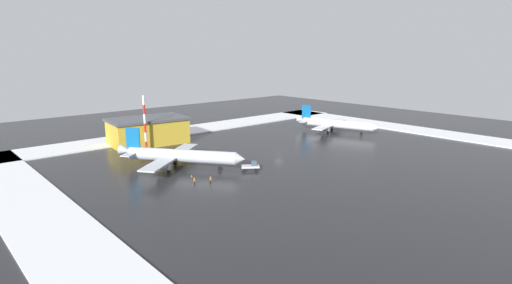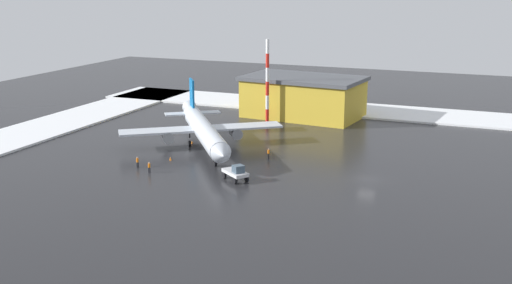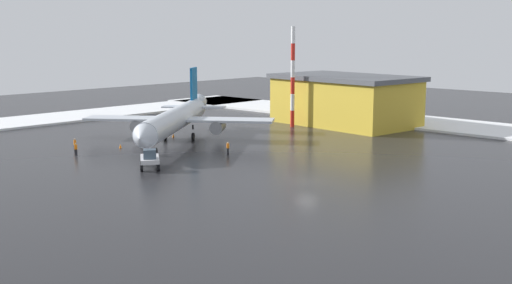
{
  "view_description": "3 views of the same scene",
  "coord_description": "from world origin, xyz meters",
  "px_view_note": "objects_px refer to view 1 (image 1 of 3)",
  "views": [
    {
      "loc": [
        83.19,
        82.84,
        29.98
      ],
      "look_at": [
        9.53,
        0.32,
        5.16
      ],
      "focal_mm": 28.0,
      "sensor_mm": 36.0,
      "label": 1
    },
    {
      "loc": [
        -19.29,
        90.81,
        29.06
      ],
      "look_at": [
        16.65,
        2.94,
        4.85
      ],
      "focal_mm": 45.0,
      "sensor_mm": 36.0,
      "label": 2
    },
    {
      "loc": [
        -43.2,
        54.08,
        16.18
      ],
      "look_at": [
        12.6,
        -5.25,
        2.27
      ],
      "focal_mm": 45.0,
      "sensor_mm": 36.0,
      "label": 3
    }
  ],
  "objects_px": {
    "airplane_distant_tail": "(179,156)",
    "pushback_tug": "(251,166)",
    "traffic_cone_mid_line": "(162,168)",
    "antenna_mast": "(145,123)",
    "airplane_foreground_jet": "(335,124)",
    "traffic_cone_near_nose": "(192,176)",
    "ground_crew_by_nose_gear": "(194,181)",
    "cargo_hangar": "(148,131)",
    "ground_crew_near_tug": "(211,180)",
    "ground_crew_mid_apron": "(222,157)"
  },
  "relations": [
    {
      "from": "ground_crew_near_tug",
      "to": "traffic_cone_near_nose",
      "type": "height_order",
      "value": "ground_crew_near_tug"
    },
    {
      "from": "cargo_hangar",
      "to": "ground_crew_by_nose_gear",
      "type": "bearing_deg",
      "value": 81.07
    },
    {
      "from": "airplane_distant_tail",
      "to": "ground_crew_by_nose_gear",
      "type": "xyz_separation_m",
      "value": [
        4.56,
        14.28,
        -2.48
      ]
    },
    {
      "from": "cargo_hangar",
      "to": "airplane_distant_tail",
      "type": "bearing_deg",
      "value": 82.41
    },
    {
      "from": "ground_crew_near_tug",
      "to": "airplane_distant_tail",
      "type": "bearing_deg",
      "value": -24.61
    },
    {
      "from": "airplane_distant_tail",
      "to": "ground_crew_near_tug",
      "type": "relative_size",
      "value": 17.57
    },
    {
      "from": "cargo_hangar",
      "to": "traffic_cone_mid_line",
      "type": "bearing_deg",
      "value": 74.83
    },
    {
      "from": "cargo_hangar",
      "to": "traffic_cone_mid_line",
      "type": "height_order",
      "value": "cargo_hangar"
    },
    {
      "from": "airplane_foreground_jet",
      "to": "traffic_cone_near_nose",
      "type": "relative_size",
      "value": 57.95
    },
    {
      "from": "traffic_cone_near_nose",
      "to": "traffic_cone_mid_line",
      "type": "relative_size",
      "value": 1.0
    },
    {
      "from": "antenna_mast",
      "to": "traffic_cone_mid_line",
      "type": "relative_size",
      "value": 31.39
    },
    {
      "from": "pushback_tug",
      "to": "ground_crew_mid_apron",
      "type": "height_order",
      "value": "pushback_tug"
    },
    {
      "from": "airplane_distant_tail",
      "to": "ground_crew_mid_apron",
      "type": "relative_size",
      "value": 17.57
    },
    {
      "from": "pushback_tug",
      "to": "ground_crew_mid_apron",
      "type": "relative_size",
      "value": 2.93
    },
    {
      "from": "ground_crew_mid_apron",
      "to": "ground_crew_near_tug",
      "type": "relative_size",
      "value": 1.0
    },
    {
      "from": "airplane_foreground_jet",
      "to": "ground_crew_mid_apron",
      "type": "relative_size",
      "value": 18.64
    },
    {
      "from": "traffic_cone_mid_line",
      "to": "traffic_cone_near_nose",
      "type": "bearing_deg",
      "value": 99.75
    },
    {
      "from": "ground_crew_mid_apron",
      "to": "ground_crew_by_nose_gear",
      "type": "bearing_deg",
      "value": 20.09
    },
    {
      "from": "pushback_tug",
      "to": "antenna_mast",
      "type": "relative_size",
      "value": 0.29
    },
    {
      "from": "airplane_foreground_jet",
      "to": "cargo_hangar",
      "type": "relative_size",
      "value": 1.21
    },
    {
      "from": "airplane_distant_tail",
      "to": "ground_crew_near_tug",
      "type": "bearing_deg",
      "value": -40.84
    },
    {
      "from": "ground_crew_mid_apron",
      "to": "traffic_cone_mid_line",
      "type": "relative_size",
      "value": 3.11
    },
    {
      "from": "ground_crew_near_tug",
      "to": "ground_crew_by_nose_gear",
      "type": "xyz_separation_m",
      "value": [
        3.28,
        -1.83,
        0.0
      ]
    },
    {
      "from": "airplane_foreground_jet",
      "to": "pushback_tug",
      "type": "xyz_separation_m",
      "value": [
        57.96,
        17.48,
        -1.92
      ]
    },
    {
      "from": "airplane_distant_tail",
      "to": "antenna_mast",
      "type": "relative_size",
      "value": 1.74
    },
    {
      "from": "airplane_distant_tail",
      "to": "traffic_cone_near_nose",
      "type": "xyz_separation_m",
      "value": [
        1.77,
        8.73,
        -3.18
      ]
    },
    {
      "from": "airplane_distant_tail",
      "to": "traffic_cone_near_nose",
      "type": "distance_m",
      "value": 9.46
    },
    {
      "from": "airplane_distant_tail",
      "to": "pushback_tug",
      "type": "xyz_separation_m",
      "value": [
        -12.71,
        14.57,
        -2.17
      ]
    },
    {
      "from": "ground_crew_by_nose_gear",
      "to": "traffic_cone_near_nose",
      "type": "bearing_deg",
      "value": 118.55
    },
    {
      "from": "pushback_tug",
      "to": "cargo_hangar",
      "type": "bearing_deg",
      "value": 132.75
    },
    {
      "from": "ground_crew_near_tug",
      "to": "traffic_cone_near_nose",
      "type": "relative_size",
      "value": 3.11
    },
    {
      "from": "airplane_foreground_jet",
      "to": "traffic_cone_near_nose",
      "type": "bearing_deg",
      "value": -98.29
    },
    {
      "from": "airplane_distant_tail",
      "to": "traffic_cone_mid_line",
      "type": "relative_size",
      "value": 54.64
    },
    {
      "from": "ground_crew_by_nose_gear",
      "to": "cargo_hangar",
      "type": "distance_m",
      "value": 48.35
    },
    {
      "from": "traffic_cone_near_nose",
      "to": "traffic_cone_mid_line",
      "type": "distance_m",
      "value": 11.46
    },
    {
      "from": "cargo_hangar",
      "to": "traffic_cone_near_nose",
      "type": "height_order",
      "value": "cargo_hangar"
    },
    {
      "from": "ground_crew_by_nose_gear",
      "to": "cargo_hangar",
      "type": "xyz_separation_m",
      "value": [
        -12.27,
        -46.64,
        3.47
      ]
    },
    {
      "from": "ground_crew_mid_apron",
      "to": "cargo_hangar",
      "type": "height_order",
      "value": "cargo_hangar"
    },
    {
      "from": "ground_crew_by_nose_gear",
      "to": "cargo_hangar",
      "type": "height_order",
      "value": "cargo_hangar"
    },
    {
      "from": "ground_crew_mid_apron",
      "to": "traffic_cone_near_nose",
      "type": "xyz_separation_m",
      "value": [
        14.63,
        7.12,
        -0.7
      ]
    },
    {
      "from": "ground_crew_mid_apron",
      "to": "cargo_hangar",
      "type": "relative_size",
      "value": 0.06
    },
    {
      "from": "ground_crew_near_tug",
      "to": "cargo_hangar",
      "type": "distance_m",
      "value": 49.42
    },
    {
      "from": "airplane_distant_tail",
      "to": "traffic_cone_mid_line",
      "type": "distance_m",
      "value": 5.52
    },
    {
      "from": "ground_crew_by_nose_gear",
      "to": "traffic_cone_near_nose",
      "type": "xyz_separation_m",
      "value": [
        -2.78,
        -5.54,
        -0.7
      ]
    },
    {
      "from": "ground_crew_mid_apron",
      "to": "cargo_hangar",
      "type": "xyz_separation_m",
      "value": [
        5.15,
        -33.98,
        3.47
      ]
    },
    {
      "from": "ground_crew_mid_apron",
      "to": "antenna_mast",
      "type": "relative_size",
      "value": 0.1
    },
    {
      "from": "ground_crew_by_nose_gear",
      "to": "cargo_hangar",
      "type": "relative_size",
      "value": 0.06
    },
    {
      "from": "cargo_hangar",
      "to": "traffic_cone_near_nose",
      "type": "distance_m",
      "value": 42.38
    },
    {
      "from": "ground_crew_mid_apron",
      "to": "pushback_tug",
      "type": "bearing_deg",
      "value": 73.42
    },
    {
      "from": "antenna_mast",
      "to": "airplane_distant_tail",
      "type": "bearing_deg",
      "value": 83.69
    }
  ]
}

